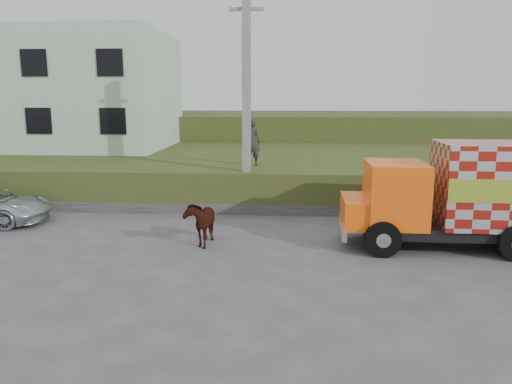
# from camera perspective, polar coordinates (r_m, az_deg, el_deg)

# --- Properties ---
(ground) EXTENTS (120.00, 120.00, 0.00)m
(ground) POSITION_cam_1_polar(r_m,az_deg,el_deg) (14.18, 1.45, -6.52)
(ground) COLOR #474749
(ground) RESTS_ON ground
(embankment) EXTENTS (40.00, 12.00, 1.50)m
(embankment) POSITION_cam_1_polar(r_m,az_deg,el_deg) (23.78, 2.44, 2.51)
(embankment) COLOR #2A4D19
(embankment) RESTS_ON ground
(embankment_far) EXTENTS (40.00, 12.00, 3.00)m
(embankment_far) POSITION_cam_1_polar(r_m,az_deg,el_deg) (35.62, 2.91, 6.56)
(embankment_far) COLOR #2A4D19
(embankment_far) RESTS_ON ground
(retaining_strip) EXTENTS (16.00, 0.50, 0.40)m
(retaining_strip) POSITION_cam_1_polar(r_m,az_deg,el_deg) (18.35, -4.26, -1.83)
(retaining_strip) COLOR #595651
(retaining_strip) RESTS_ON ground
(building) EXTENTS (10.00, 8.00, 6.00)m
(building) POSITION_cam_1_polar(r_m,az_deg,el_deg) (28.91, -20.12, 10.83)
(building) COLOR #A5BEA2
(building) RESTS_ON embankment
(utility_pole) EXTENTS (1.20, 0.30, 8.00)m
(utility_pole) POSITION_cam_1_polar(r_m,az_deg,el_deg) (18.18, -1.09, 10.41)
(utility_pole) COLOR gray
(utility_pole) RESTS_ON ground
(cargo_truck) EXTENTS (6.78, 2.50, 3.00)m
(cargo_truck) POSITION_cam_1_polar(r_m,az_deg,el_deg) (15.19, 24.06, -0.29)
(cargo_truck) COLOR black
(cargo_truck) RESTS_ON ground
(cow) EXTENTS (0.75, 1.60, 1.34)m
(cow) POSITION_cam_1_polar(r_m,az_deg,el_deg) (14.58, -6.35, -3.35)
(cow) COLOR black
(cow) RESTS_ON ground
(pedestrian) EXTENTS (0.76, 0.57, 1.87)m
(pedestrian) POSITION_cam_1_polar(r_m,az_deg,el_deg) (19.91, -0.45, 5.74)
(pedestrian) COLOR #2E2C29
(pedestrian) RESTS_ON embankment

